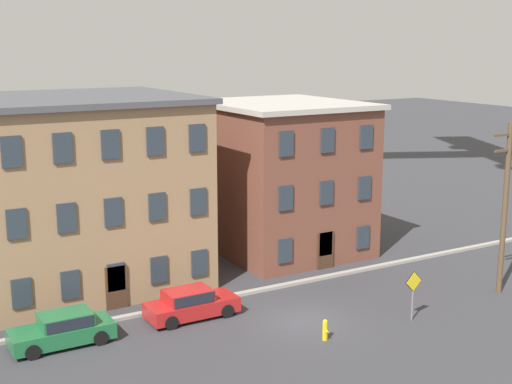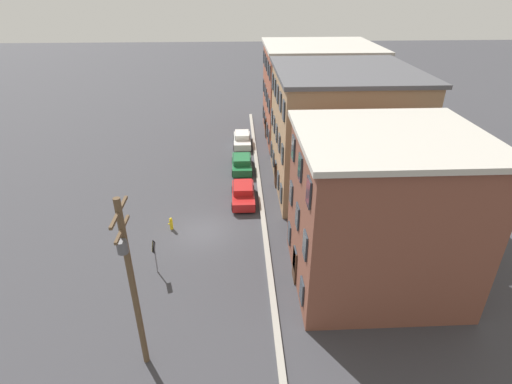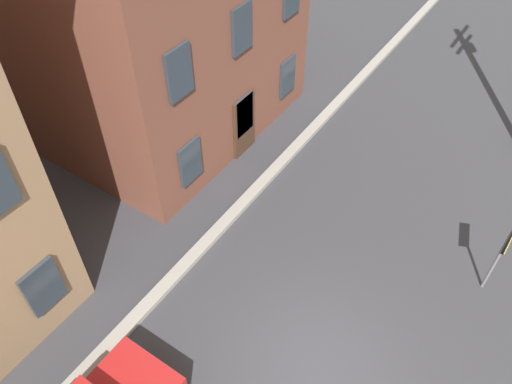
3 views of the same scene
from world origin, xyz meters
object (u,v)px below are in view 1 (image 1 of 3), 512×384
object	(u,v)px
fire_hydrant	(325,330)
car_red	(190,303)
car_green	(63,328)
utility_pole	(506,199)
caution_sign	(413,288)

from	to	relation	value
fire_hydrant	car_red	bearing A→B (deg)	126.89
car_green	fire_hydrant	distance (m)	11.46
utility_pole	car_green	bearing A→B (deg)	167.07
car_green	utility_pole	bearing A→B (deg)	-12.93
car_green	car_red	bearing A→B (deg)	0.10
car_green	car_red	distance (m)	6.09
car_green	utility_pole	size ratio (longest dim) A/B	0.49
car_green	fire_hydrant	world-z (taller)	car_green
utility_pole	fire_hydrant	bearing A→B (deg)	-178.13
caution_sign	fire_hydrant	size ratio (longest dim) A/B	2.54
car_red	utility_pole	world-z (taller)	utility_pole
car_green	caution_sign	bearing A→B (deg)	-20.40
utility_pole	caution_sign	bearing A→B (deg)	-174.81
car_green	car_red	size ratio (longest dim) A/B	1.00
fire_hydrant	car_green	bearing A→B (deg)	152.12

